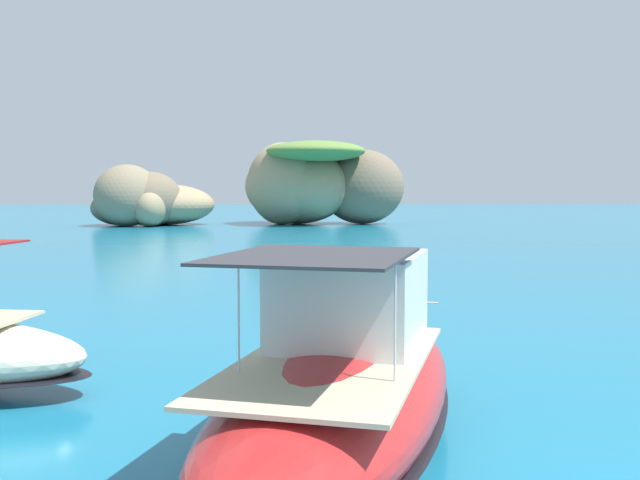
# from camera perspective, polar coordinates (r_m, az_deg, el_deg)

# --- Properties ---
(islet_large) EXTENTS (22.52, 18.84, 9.51)m
(islet_large) POSITION_cam_1_polar(r_m,az_deg,el_deg) (86.28, -0.94, 4.37)
(islet_large) COLOR #9E8966
(islet_large) RESTS_ON ground
(islet_small) EXTENTS (16.16, 14.24, 6.81)m
(islet_small) POSITION_cam_1_polar(r_m,az_deg,el_deg) (85.00, -13.33, 2.91)
(islet_small) COLOR #756651
(islet_small) RESTS_ON ground
(motorboat_red) EXTENTS (5.87, 10.55, 3.16)m
(motorboat_red) POSITION_cam_1_polar(r_m,az_deg,el_deg) (11.45, 1.96, -11.18)
(motorboat_red) COLOR red
(motorboat_red) RESTS_ON ground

